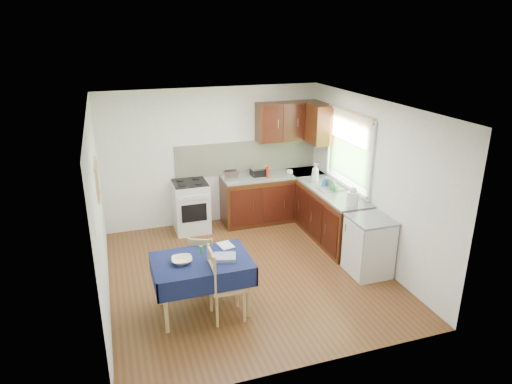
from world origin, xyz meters
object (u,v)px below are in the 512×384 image
object	(u,v)px
chair_far	(203,260)
dish_rack	(330,188)
dining_table	(202,267)
sandwich_press	(258,172)
kettle	(353,198)
toaster	(230,175)
chair_near	(223,282)

from	to	relation	value
chair_far	dish_rack	bearing A→B (deg)	-135.30
dining_table	sandwich_press	distance (m)	3.02
kettle	toaster	bearing A→B (deg)	129.13
sandwich_press	kettle	size ratio (longest dim) A/B	0.89
sandwich_press	dish_rack	bearing A→B (deg)	-66.89
toaster	kettle	world-z (taller)	kettle
dish_rack	kettle	bearing A→B (deg)	-90.93
toaster	dish_rack	size ratio (longest dim) A/B	0.64
toaster	sandwich_press	bearing A→B (deg)	9.80
dish_rack	toaster	bearing A→B (deg)	147.79
chair_far	kettle	distance (m)	2.46
toaster	kettle	bearing A→B (deg)	-50.89
dining_table	toaster	bearing A→B (deg)	56.44
chair_near	toaster	xyz separation A→B (m)	(0.83, 2.67, 0.48)
sandwich_press	chair_far	bearing A→B (deg)	-143.66
dining_table	dish_rack	size ratio (longest dim) A/B	3.08
chair_far	toaster	xyz separation A→B (m)	(0.94, 1.93, 0.54)
dish_rack	kettle	distance (m)	0.80
chair_near	kettle	distance (m)	2.50
toaster	sandwich_press	xyz separation A→B (m)	(0.56, 0.10, -0.01)
chair_near	kettle	bearing A→B (deg)	-67.59
dining_table	chair_far	size ratio (longest dim) A/B	1.45
sandwich_press	kettle	bearing A→B (deg)	-81.91
chair_far	sandwich_press	size ratio (longest dim) A/B	3.12
kettle	sandwich_press	bearing A→B (deg)	115.28
chair_far	chair_near	xyz separation A→B (m)	(0.10, -0.74, 0.07)
chair_near	sandwich_press	bearing A→B (deg)	-25.80
dining_table	chair_far	distance (m)	0.56
dining_table	chair_far	world-z (taller)	chair_far
chair_near	sandwich_press	xyz separation A→B (m)	(1.39, 2.77, 0.46)
sandwich_press	dish_rack	world-z (taller)	dish_rack
dining_table	sandwich_press	size ratio (longest dim) A/B	4.54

